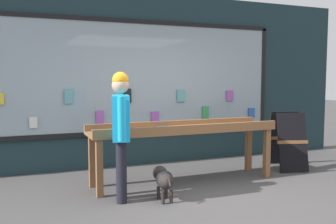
{
  "coord_description": "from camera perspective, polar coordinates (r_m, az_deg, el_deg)",
  "views": [
    {
      "loc": [
        -2.38,
        -4.4,
        1.63
      ],
      "look_at": [
        -0.35,
        0.7,
        1.14
      ],
      "focal_mm": 40.0,
      "sensor_mm": 36.0,
      "label": 1
    }
  ],
  "objects": [
    {
      "name": "ground_plane",
      "position": [
        5.26,
        6.52,
        -12.98
      ],
      "size": [
        40.0,
        40.0,
        0.0
      ],
      "primitive_type": "plane",
      "color": "#474444"
    },
    {
      "name": "person_browsing",
      "position": [
        4.95,
        -7.2,
        -2.1
      ],
      "size": [
        0.32,
        0.66,
        1.72
      ],
      "rotation": [
        0.0,
        0.0,
        1.34
      ],
      "color": "black",
      "rests_on": "ground_plane"
    },
    {
      "name": "sandwich_board_sign",
      "position": [
        7.15,
        17.66,
        -4.08
      ],
      "size": [
        0.7,
        0.87,
        1.02
      ],
      "rotation": [
        0.0,
        0.0,
        -0.29
      ],
      "color": "black",
      "rests_on": "ground_plane"
    },
    {
      "name": "display_table_main",
      "position": [
        5.88,
        2.41,
        -3.3
      ],
      "size": [
        2.99,
        0.71,
        0.95
      ],
      "color": "brown",
      "rests_on": "ground_plane"
    },
    {
      "name": "small_dog",
      "position": [
        5.09,
        -0.67,
        -10.17
      ],
      "size": [
        0.25,
        0.58,
        0.43
      ],
      "rotation": [
        0.0,
        0.0,
        1.5
      ],
      "color": "black",
      "rests_on": "ground_plane"
    },
    {
      "name": "shopfront_facade",
      "position": [
        7.17,
        -3.09,
        4.9
      ],
      "size": [
        8.46,
        0.29,
        3.22
      ],
      "color": "#192D33",
      "rests_on": "ground_plane"
    }
  ]
}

